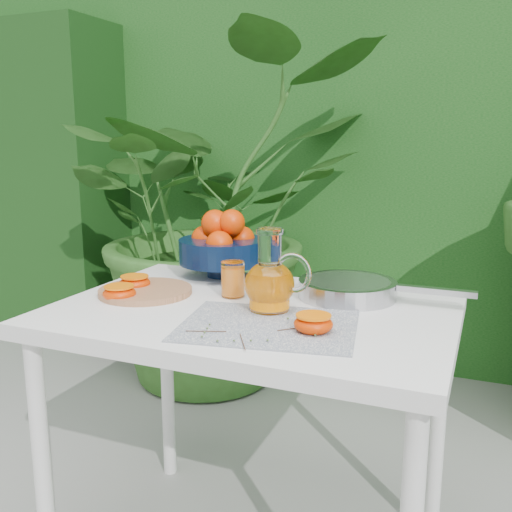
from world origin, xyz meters
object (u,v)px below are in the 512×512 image
at_px(cutting_board, 146,291).
at_px(juice_pitcher, 270,282).
at_px(fruit_bowl, 222,245).
at_px(saute_pan, 349,288).
at_px(white_table, 253,337).

height_order(cutting_board, juice_pitcher, juice_pitcher).
height_order(fruit_bowl, saute_pan, fruit_bowl).
xyz_separation_m(cutting_board, saute_pan, (0.53, 0.18, 0.02)).
distance_m(fruit_bowl, juice_pitcher, 0.40).
bearing_deg(white_table, saute_pan, 41.61).
height_order(white_table, juice_pitcher, juice_pitcher).
bearing_deg(juice_pitcher, white_table, 163.39).
relative_size(white_table, saute_pan, 2.16).
distance_m(cutting_board, fruit_bowl, 0.31).
height_order(cutting_board, saute_pan, saute_pan).
distance_m(white_table, fruit_bowl, 0.40).
xyz_separation_m(white_table, fruit_bowl, (-0.22, 0.28, 0.18)).
xyz_separation_m(fruit_bowl, juice_pitcher, (0.27, -0.29, -0.02)).
bearing_deg(juice_pitcher, saute_pan, 52.65).
relative_size(white_table, cutting_board, 3.89).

